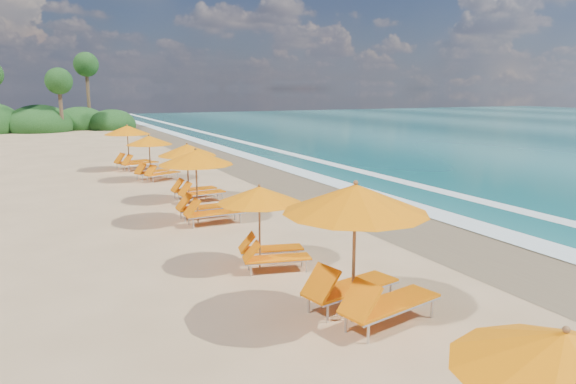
# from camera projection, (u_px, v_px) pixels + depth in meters

# --- Properties ---
(ground) EXTENTS (160.00, 160.00, 0.00)m
(ground) POSITION_uv_depth(u_px,v_px,m) (288.00, 231.00, 15.96)
(ground) COLOR tan
(ground) RESTS_ON ground
(wet_sand) EXTENTS (4.00, 160.00, 0.01)m
(wet_sand) POSITION_uv_depth(u_px,v_px,m) (394.00, 217.00, 17.68)
(wet_sand) COLOR olive
(wet_sand) RESTS_ON ground
(surf_foam) EXTENTS (4.00, 160.00, 0.01)m
(surf_foam) POSITION_uv_depth(u_px,v_px,m) (455.00, 208.00, 18.84)
(surf_foam) COLOR white
(surf_foam) RESTS_ON ground
(station_2) EXTENTS (3.23, 3.09, 2.67)m
(station_2) POSITION_uv_depth(u_px,v_px,m) (362.00, 242.00, 9.56)
(station_2) COLOR olive
(station_2) RESTS_ON ground
(station_3) EXTENTS (2.52, 2.44, 2.05)m
(station_3) POSITION_uv_depth(u_px,v_px,m) (266.00, 221.00, 12.52)
(station_3) COLOR olive
(station_3) RESTS_ON ground
(station_4) EXTENTS (2.61, 2.41, 2.42)m
(station_4) POSITION_uv_depth(u_px,v_px,m) (202.00, 181.00, 16.76)
(station_4) COLOR olive
(station_4) RESTS_ON ground
(station_5) EXTENTS (2.55, 2.38, 2.26)m
(station_5) POSITION_uv_depth(u_px,v_px,m) (192.00, 168.00, 20.04)
(station_5) COLOR olive
(station_5) RESTS_ON ground
(station_6) EXTENTS (2.84, 2.81, 2.18)m
(station_6) POSITION_uv_depth(u_px,v_px,m) (153.00, 155.00, 24.54)
(station_6) COLOR olive
(station_6) RESTS_ON ground
(station_7) EXTENTS (3.04, 2.95, 2.43)m
(station_7) POSITION_uv_depth(u_px,v_px,m) (131.00, 144.00, 27.72)
(station_7) COLOR olive
(station_7) RESTS_ON ground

